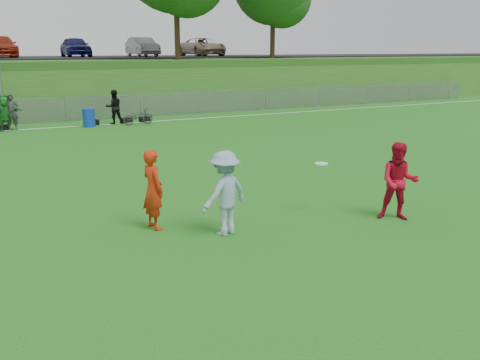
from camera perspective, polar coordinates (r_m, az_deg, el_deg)
ground at (r=10.68m, az=0.90°, el=-6.50°), size 120.00×120.00×0.00m
sideline_far at (r=27.48m, az=-17.29°, el=5.49°), size 60.00×0.10×0.01m
fence at (r=29.36m, az=-18.10°, el=7.20°), size 58.00×0.06×1.30m
berm at (r=40.15m, az=-20.91°, el=9.82°), size 120.00×18.00×3.00m
parking_lot at (r=42.08m, az=-21.44°, el=12.04°), size 120.00×12.00×0.10m
car_row at (r=40.96m, az=-23.03°, el=12.95°), size 32.04×5.18×1.44m
spectator_row at (r=27.03m, az=-23.34°, el=6.66°), size 9.06×1.08×1.69m
gear_bags at (r=27.75m, az=-15.31°, el=5.96°), size 7.45×0.51×0.26m
player_red_left at (r=11.31m, az=-9.27°, el=-1.00°), size 0.51×0.68×1.70m
player_red_center at (r=12.26m, az=16.59°, el=-0.16°), size 1.07×1.04×1.73m
player_blue at (r=10.81m, az=-1.65°, el=-1.41°), size 1.27×0.97×1.74m
frisbee at (r=12.36m, az=8.68°, el=1.73°), size 0.31×0.31×0.03m
recycling_bin at (r=27.07m, az=-15.82°, el=6.41°), size 0.72×0.72×0.89m
bicycle at (r=27.34m, az=-10.82°, el=6.69°), size 1.62×0.74×0.82m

